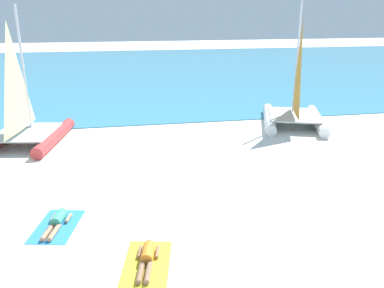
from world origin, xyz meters
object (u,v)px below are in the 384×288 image
at_px(sailboat_white, 294,108).
at_px(towel_left, 57,226).
at_px(sunbather_left, 57,221).
at_px(sunbather_right, 147,257).
at_px(sailboat_red, 25,124).
at_px(towel_right, 147,263).

distance_m(sailboat_white, towel_left, 13.93).
bearing_deg(sunbather_left, sunbather_right, -30.55).
bearing_deg(sunbather_left, towel_left, -90.00).
bearing_deg(sunbather_left, sailboat_red, 118.65).
bearing_deg(sunbather_left, towel_right, -31.55).
bearing_deg(sunbather_right, towel_left, 149.45).
bearing_deg(towel_right, sailboat_red, 114.55).
distance_m(towel_right, sunbather_right, 0.14).
xyz_separation_m(towel_left, sunbather_left, (0.01, 0.07, 0.13)).
relative_size(towel_left, sunbather_left, 1.22).
height_order(sailboat_red, towel_right, sailboat_red).
distance_m(towel_left, sunbather_left, 0.14).
distance_m(sailboat_red, towel_right, 11.21).
xyz_separation_m(towel_left, towel_right, (2.38, -2.22, 0.00)).
distance_m(sailboat_red, towel_left, 8.31).
relative_size(sailboat_red, towel_right, 3.19).
distance_m(sailboat_red, sunbather_right, 11.15).
bearing_deg(sunbather_right, sailboat_white, 62.73).
bearing_deg(towel_right, sunbather_right, 78.52).
height_order(towel_right, sunbather_right, sunbather_right).
bearing_deg(sailboat_red, towel_left, -63.49).
relative_size(sailboat_red, towel_left, 3.19).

